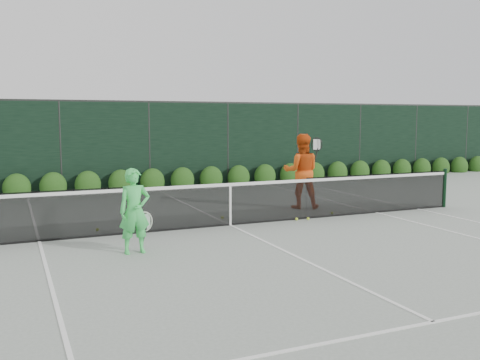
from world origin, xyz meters
name	(u,v)px	position (x,y,z in m)	size (l,w,h in m)	color
ground	(230,225)	(0.00, 0.00, 0.00)	(80.00, 80.00, 0.00)	gray
tennis_net	(229,203)	(-0.02, 0.00, 0.53)	(12.90, 0.10, 1.07)	black
player_woman	(135,211)	(-2.55, -1.64, 0.77)	(0.64, 0.39, 1.55)	#3FD75C
player_man	(301,171)	(2.68, 1.42, 1.01)	(1.22, 1.11, 2.03)	#DB4E12
court_lines	(230,225)	(0.00, 0.00, 0.01)	(11.03, 23.83, 0.01)	white
windscreen_fence	(288,170)	(0.00, -2.71, 1.51)	(32.00, 21.07, 3.06)	black
hedge_row	(152,182)	(0.00, 7.15, 0.23)	(31.66, 0.65, 0.94)	#18390F
tennis_balls	(255,219)	(0.77, 0.29, 0.03)	(5.90, 1.03, 0.07)	#D9F636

